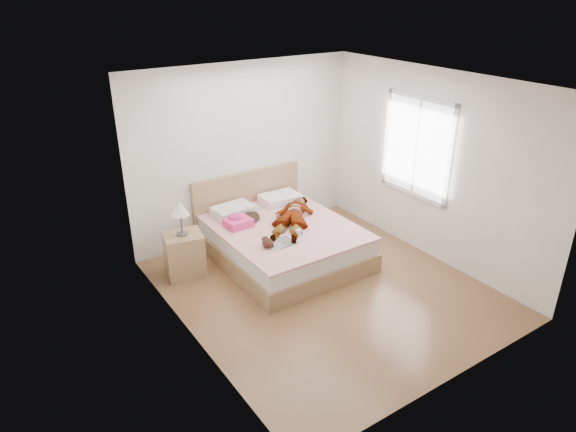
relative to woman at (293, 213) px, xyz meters
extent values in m
plane|color=#4E2A18|center=(-0.22, -1.04, -0.61)|extent=(4.00, 4.00, 0.00)
imported|color=white|center=(0.00, 0.00, 0.00)|extent=(1.43, 1.46, 0.20)
ellipsoid|color=black|center=(-0.57, 0.45, -0.06)|extent=(0.59, 0.66, 0.08)
cube|color=silver|center=(-0.50, 0.40, 0.06)|extent=(0.09, 0.09, 0.05)
plane|color=white|center=(-0.22, -1.04, 1.99)|extent=(4.00, 4.00, 0.00)
plane|color=silver|center=(-0.22, 0.96, 0.69)|extent=(3.60, 0.00, 3.60)
plane|color=beige|center=(-0.22, -3.04, 0.69)|extent=(3.60, 0.00, 3.60)
plane|color=white|center=(-2.02, -1.04, 0.69)|extent=(0.00, 4.00, 4.00)
plane|color=silver|center=(1.58, -1.04, 0.69)|extent=(0.00, 4.00, 4.00)
cube|color=white|center=(1.56, -0.74, 0.89)|extent=(0.02, 1.10, 1.30)
cube|color=silver|center=(1.56, -1.32, 0.89)|extent=(0.04, 0.06, 1.42)
cube|color=silver|center=(1.56, -0.16, 0.89)|extent=(0.04, 0.06, 1.42)
cube|color=silver|center=(1.56, -0.74, 0.21)|extent=(0.04, 1.22, 0.06)
cube|color=silver|center=(1.56, -0.74, 1.57)|extent=(0.04, 1.22, 0.06)
cube|color=silver|center=(1.56, -0.74, 0.89)|extent=(0.03, 0.04, 1.30)
cube|color=olive|center=(-0.22, -0.09, -0.48)|extent=(1.78, 2.08, 0.26)
cube|color=silver|center=(-0.22, -0.09, -0.24)|extent=(1.70, 2.00, 0.22)
cube|color=white|center=(-0.22, -0.09, -0.12)|extent=(1.74, 2.04, 0.03)
cube|color=olive|center=(-0.22, 0.92, -0.11)|extent=(1.80, 0.07, 1.00)
cube|color=white|center=(-0.62, 0.63, -0.04)|extent=(0.61, 0.44, 0.13)
cube|color=white|center=(0.18, 0.63, -0.04)|extent=(0.60, 0.43, 0.13)
cube|color=#F64281|center=(-0.75, 0.24, -0.05)|extent=(0.36, 0.30, 0.11)
ellipsoid|color=#E83F8A|center=(-0.76, 0.29, 0.03)|extent=(0.25, 0.22, 0.10)
cube|color=silver|center=(-0.54, -0.52, -0.10)|extent=(0.42, 0.30, 0.01)
cube|color=white|center=(-0.64, -0.52, -0.09)|extent=(0.22, 0.28, 0.02)
cube|color=#262626|center=(-0.43, -0.51, -0.09)|extent=(0.22, 0.28, 0.02)
cylinder|color=silver|center=(-0.22, -0.44, -0.06)|extent=(0.10, 0.10, 0.09)
torus|color=silver|center=(-0.18, -0.45, -0.06)|extent=(0.06, 0.04, 0.06)
cylinder|color=black|center=(-0.22, -0.44, -0.02)|extent=(0.09, 0.09, 0.00)
ellipsoid|color=black|center=(-0.73, -0.50, -0.04)|extent=(0.16, 0.18, 0.12)
ellipsoid|color=beige|center=(-0.73, -0.51, -0.03)|extent=(0.09, 0.09, 0.06)
sphere|color=black|center=(-0.71, -0.41, -0.03)|extent=(0.09, 0.09, 0.09)
sphere|color=pink|center=(-0.74, -0.38, -0.01)|extent=(0.03, 0.03, 0.03)
sphere|color=pink|center=(-0.68, -0.39, -0.01)|extent=(0.03, 0.03, 0.03)
ellipsoid|color=black|center=(-0.78, -0.53, -0.07)|extent=(0.04, 0.06, 0.03)
ellipsoid|color=black|center=(-0.68, -0.54, -0.07)|extent=(0.04, 0.06, 0.03)
cube|color=olive|center=(-1.55, 0.28, -0.32)|extent=(0.56, 0.52, 0.59)
cylinder|color=#484848|center=(-1.55, 0.28, -0.01)|extent=(0.18, 0.18, 0.02)
cylinder|color=#4F4F4F|center=(-1.55, 0.28, 0.14)|extent=(0.03, 0.03, 0.30)
cone|color=white|center=(-1.55, 0.28, 0.35)|extent=(0.28, 0.28, 0.17)
camera|label=1|loc=(-3.71, -5.42, 2.98)|focal=32.00mm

